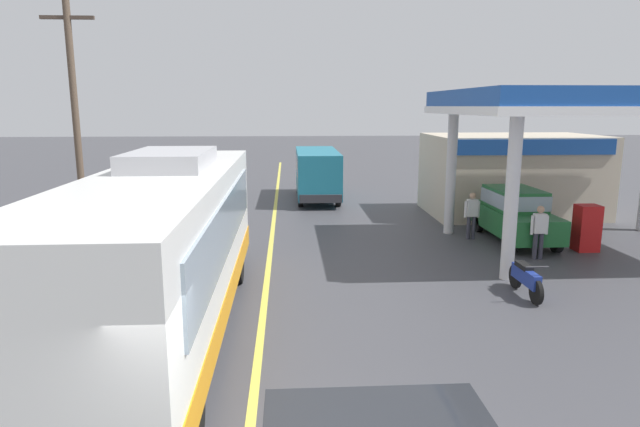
# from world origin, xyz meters

# --- Properties ---
(ground) EXTENTS (120.00, 120.00, 0.00)m
(ground) POSITION_xyz_m (0.00, 20.00, 0.00)
(ground) COLOR #424247
(lane_divider_stripe) EXTENTS (0.16, 50.00, 0.01)m
(lane_divider_stripe) POSITION_xyz_m (0.00, 15.00, 0.00)
(lane_divider_stripe) COLOR #D8CC4C
(lane_divider_stripe) RESTS_ON ground
(coach_bus_main) EXTENTS (2.60, 11.04, 3.69)m
(coach_bus_main) POSITION_xyz_m (-1.88, 5.47, 1.72)
(coach_bus_main) COLOR white
(coach_bus_main) RESTS_ON ground
(gas_station_roadside) EXTENTS (9.10, 11.95, 5.10)m
(gas_station_roadside) POSITION_xyz_m (10.20, 15.56, 2.63)
(gas_station_roadside) COLOR #194799
(gas_station_roadside) RESTS_ON ground
(car_at_pump) EXTENTS (1.70, 4.20, 1.82)m
(car_at_pump) POSITION_xyz_m (8.41, 12.80, 1.01)
(car_at_pump) COLOR #1E602D
(car_at_pump) RESTS_ON ground
(minibus_opposing_lane) EXTENTS (2.04, 6.13, 2.44)m
(minibus_opposing_lane) POSITION_xyz_m (2.06, 21.73, 1.47)
(minibus_opposing_lane) COLOR teal
(minibus_opposing_lane) RESTS_ON ground
(motorcycle_parked_forecourt) EXTENTS (0.55, 1.80, 0.92)m
(motorcycle_parked_forecourt) POSITION_xyz_m (6.42, 7.34, 0.44)
(motorcycle_parked_forecourt) COLOR black
(motorcycle_parked_forecourt) RESTS_ON ground
(pedestrian_near_pump) EXTENTS (0.55, 0.22, 1.66)m
(pedestrian_near_pump) POSITION_xyz_m (7.01, 13.10, 0.93)
(pedestrian_near_pump) COLOR #33333F
(pedestrian_near_pump) RESTS_ON ground
(pedestrian_by_shop) EXTENTS (0.55, 0.22, 1.66)m
(pedestrian_by_shop) POSITION_xyz_m (8.20, 10.48, 0.93)
(pedestrian_by_shop) COLOR #33333F
(pedestrian_by_shop) RESTS_ON ground
(utility_pole_roadside) EXTENTS (1.80, 0.24, 8.16)m
(utility_pole_roadside) POSITION_xyz_m (-6.82, 14.68, 4.26)
(utility_pole_roadside) COLOR brown
(utility_pole_roadside) RESTS_ON ground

